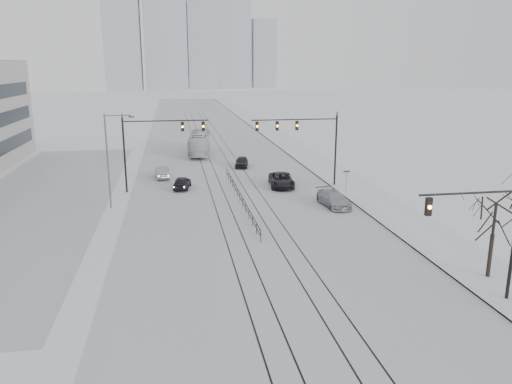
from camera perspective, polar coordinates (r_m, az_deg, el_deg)
name	(u,v)px	position (r m, az deg, el deg)	size (l,w,h in m)	color
road	(214,152)	(79.17, -4.79, 4.57)	(22.00, 260.00, 0.02)	silver
sidewalk_east	(297,149)	(81.37, 4.76, 4.88)	(5.00, 260.00, 0.16)	silver
curb	(283,150)	(80.81, 3.07, 4.83)	(0.10, 260.00, 0.12)	gray
parking_strip	(42,198)	(56.11, -23.28, -0.60)	(14.00, 60.00, 0.03)	silver
tram_rails	(229,180)	(59.64, -3.15, 1.39)	(5.30, 180.00, 0.01)	black
skyline	(189,33)	(292.15, -7.63, 17.56)	(96.00, 48.00, 72.00)	#9FA2AE
traffic_mast_near	(490,228)	(30.60, 25.17, -3.70)	(6.10, 0.37, 7.00)	black
traffic_mast_ne	(307,136)	(55.26, 5.84, 6.37)	(9.60, 0.37, 8.00)	black
traffic_mast_nw	(152,140)	(54.38, -11.75, 5.82)	(9.10, 0.37, 8.00)	black
street_light_west	(111,154)	(48.82, -16.29, 4.17)	(2.73, 0.25, 9.00)	#595B60
bare_tree	(495,212)	(34.33, 25.69, -2.03)	(4.40, 4.40, 6.10)	black
median_fence	(240,197)	(49.87, -1.87, -0.56)	(0.06, 24.00, 1.00)	black
street_sign	(346,178)	(54.28, 10.28, 1.61)	(0.70, 0.06, 2.40)	#595B60
sedan_sb_inner	(182,183)	(55.77, -8.45, 1.06)	(1.63, 4.06, 1.38)	black
sedan_sb_outer	(162,172)	(61.59, -10.71, 2.24)	(1.51, 4.32, 1.42)	gray
sedan_nb_front	(281,180)	(56.16, 2.92, 1.37)	(2.56, 5.55, 1.54)	black
sedan_nb_right	(334,199)	(48.84, 8.86, -0.80)	(2.06, 5.07, 1.47)	#9FA1A6
sedan_nb_far	(242,162)	(67.11, -1.65, 3.45)	(1.65, 4.11, 1.40)	black
box_truck	(200,143)	(77.51, -6.47, 5.56)	(2.81, 12.00, 3.34)	silver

